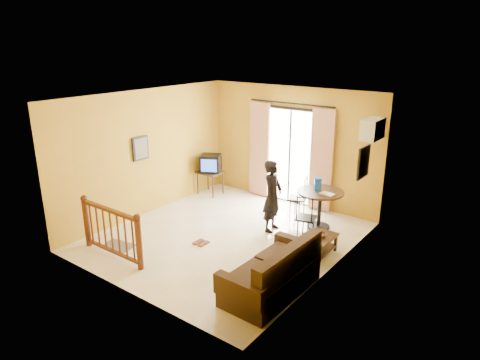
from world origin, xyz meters
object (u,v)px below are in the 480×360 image
Objects in this scene: coffee_table at (318,244)px; sofa at (274,275)px; dining_table at (320,199)px; television at (211,163)px; standing_person at (272,196)px.

sofa is at bearing -89.75° from coffee_table.
sofa is at bearing -77.87° from dining_table.
sofa reaches higher than dining_table.
sofa is (0.01, -1.53, 0.08)m from coffee_table.
television reaches higher than coffee_table.
dining_table is 0.53× the size of sofa.
television is at bearing 143.70° from sofa.
coffee_table is at bearing -63.67° from dining_table.
sofa is at bearing -154.74° from standing_person.
standing_person reaches higher than television.
coffee_table is 0.44× the size of sofa.
standing_person is at bearing -48.20° from television.
television is 3.16m from dining_table.
dining_table is at bearing -31.13° from television.
sofa is (0.58, -2.69, -0.32)m from dining_table.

